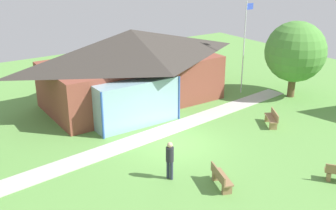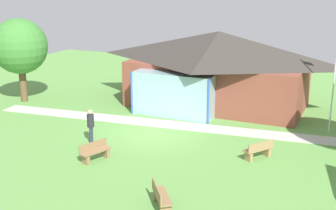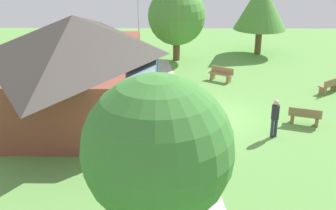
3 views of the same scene
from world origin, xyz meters
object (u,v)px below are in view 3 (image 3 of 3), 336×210
Objects in this scene: flagpole at (138,17)px; tree_west_hedge at (158,150)px; pavilion at (78,62)px; tree_east_hedge at (177,16)px; bench_front_right at (330,86)px; visitor_strolling_lawn at (275,115)px; bench_front_center at (305,117)px; bench_mid_right at (221,74)px; tree_far_east at (261,6)px.

flagpole reaches higher than tree_west_hedge.
pavilion is 2.32× the size of tree_east_hedge.
bench_front_right is 0.84× the size of visitor_strolling_lawn.
bench_front_center is at bearing -33.19° from tree_west_hedge.
pavilion is 7.71m from flagpole.
tree_far_east reaches higher than bench_mid_right.
tree_west_hedge reaches higher than bench_mid_right.
tree_west_hedge is at bearing 163.98° from tree_far_east.
flagpole is 12.74m from visitor_strolling_lawn.
tree_east_hedge is at bearing -92.25° from visitor_strolling_lawn.
bench_front_right is 0.27× the size of tree_west_hedge.
tree_far_east reaches higher than tree_east_hedge.
pavilion is 2.22× the size of tree_far_east.
bench_front_right is 6.25m from bench_mid_right.
tree_east_hedge is 0.93× the size of tree_west_hedge.
bench_front_right is at bearing -113.03° from flagpole.
bench_mid_right is at bearing -11.17° from tree_west_hedge.
flagpole is at bearing 115.39° from tree_far_east.
tree_far_east is 1.04× the size of tree_east_hedge.
visitor_strolling_lawn is at bearing -161.88° from tree_east_hedge.
bench_front_right is 7.38m from visitor_strolling_lawn.
visitor_strolling_lawn is 0.34× the size of tree_east_hedge.
pavilion is 7.54× the size of bench_front_center.
pavilion is 8.09× the size of bench_front_right.
bench_front_center is (-9.21, -8.39, -3.01)m from flagpole.
bench_front_center is 13.15m from tree_east_hedge.
tree_far_east is at bearing -73.21° from tree_east_hedge.
bench_front_right is 9.63m from tree_far_east.
bench_front_center is 1.05× the size of bench_mid_right.
tree_west_hedge is at bearing 112.69° from bench_mid_right.
pavilion is at bearing 65.33° from bench_mid_right.
bench_mid_right is 6.13m from tree_east_hedge.
visitor_strolling_lawn is at bearing -110.21° from pavilion.
bench_mid_right is at bearing 135.22° from bench_front_center.
pavilion is 9.81m from visitor_strolling_lawn.
tree_east_hedge reaches higher than bench_front_right.
tree_far_east is at bearing 108.48° from bench_front_center.
tree_far_east is at bearing -64.61° from flagpole.
tree_far_east is 24.17m from tree_west_hedge.
visitor_strolling_lawn is 14.99m from tree_far_east.
visitor_strolling_lawn is (-5.90, 4.38, 0.62)m from bench_front_right.
flagpole is 1.17× the size of tree_far_east.
tree_far_east is at bearing -44.24° from pavilion.
bench_front_center and bench_front_right have the same top height.
flagpole reaches higher than tree_far_east.
bench_mid_right is at bearing 152.91° from tree_far_east.
bench_front_right is (4.52, -2.65, 0.00)m from bench_front_center.
visitor_strolling_lawn is 0.32× the size of tree_west_hedge.
bench_front_right is 0.98× the size of bench_mid_right.
visitor_strolling_lawn is (-10.60, -6.65, -2.39)m from flagpole.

